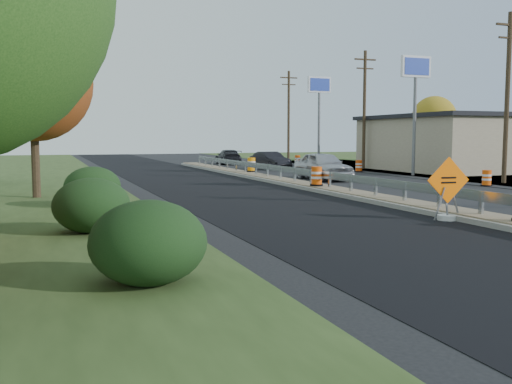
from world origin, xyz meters
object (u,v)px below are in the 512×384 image
object	(u,v)px
barrel_median_far	(251,165)
car_dark_mid	(270,161)
car_dark_far	(228,157)
barrel_shoulder_mid	(359,166)
caution_sign	(448,204)
barrel_shoulder_far	(297,160)
barrel_shoulder_near	(487,179)
car_silver	(323,166)
barrel_median_mid	(317,177)

from	to	relation	value
barrel_median_far	car_dark_mid	xyz separation A→B (m)	(3.73, 5.82, 0.02)
barrel_median_far	car_dark_far	bearing A→B (deg)	78.06
barrel_shoulder_mid	car_dark_mid	world-z (taller)	car_dark_mid
caution_sign	barrel_median_far	distance (m)	21.91
barrel_median_far	car_dark_mid	world-z (taller)	car_dark_mid
barrel_shoulder_mid	barrel_shoulder_far	world-z (taller)	barrel_shoulder_far
caution_sign	barrel_shoulder_near	distance (m)	13.76
car_silver	car_dark_mid	xyz separation A→B (m)	(1.07, 11.21, -0.14)
caution_sign	barrel_median_mid	xyz separation A→B (m)	(0.63, 10.38, 0.17)
caution_sign	car_silver	xyz separation A→B (m)	(4.11, 16.48, 0.35)
caution_sign	car_dark_mid	size ratio (longest dim) A/B	0.46
barrel_shoulder_far	barrel_median_mid	bearing A→B (deg)	-112.51
barrel_shoulder_near	car_dark_mid	distance (m)	18.99
barrel_median_mid	car_silver	world-z (taller)	car_silver
barrel_shoulder_mid	car_dark_far	bearing A→B (deg)	110.23
car_dark_far	barrel_shoulder_mid	bearing A→B (deg)	117.88
barrel_shoulder_mid	barrel_shoulder_far	xyz separation A→B (m)	(-0.00, 10.86, 0.02)
barrel_shoulder_far	car_silver	xyz separation A→B (m)	(-5.99, -16.75, 0.41)
caution_sign	barrel_shoulder_far	distance (m)	34.73
barrel_median_mid	car_dark_far	world-z (taller)	car_dark_far
barrel_shoulder_near	car_silver	distance (m)	9.32
caution_sign	barrel_median_mid	world-z (taller)	caution_sign
caution_sign	car_silver	size ratio (longest dim) A/B	0.40
barrel_shoulder_near	barrel_shoulder_mid	size ratio (longest dim) A/B	0.98
caution_sign	barrel_shoulder_near	size ratio (longest dim) A/B	2.32
barrel_median_mid	barrel_shoulder_near	size ratio (longest dim) A/B	1.09
barrel_median_mid	barrel_shoulder_far	size ratio (longest dim) A/B	1.02
barrel_median_far	barrel_shoulder_far	world-z (taller)	barrel_median_far
barrel_shoulder_far	car_silver	size ratio (longest dim) A/B	0.18
caution_sign	car_dark_far	xyz separation A→B (m)	(4.67, 37.10, 0.18)
barrel_median_far	barrel_shoulder_mid	size ratio (longest dim) A/B	1.10
barrel_shoulder_mid	caution_sign	bearing A→B (deg)	-114.30
barrel_shoulder_mid	barrel_median_mid	bearing A→B (deg)	-128.30
caution_sign	barrel_shoulder_mid	world-z (taller)	caution_sign
barrel_median_far	barrel_shoulder_near	xyz separation A→B (m)	(8.65, -12.52, -0.28)
barrel_median_mid	car_dark_far	xyz separation A→B (m)	(4.04, 26.72, 0.01)
barrel_median_mid	barrel_shoulder_far	world-z (taller)	barrel_median_mid
caution_sign	car_dark_far	size ratio (longest dim) A/B	0.42
barrel_shoulder_mid	car_silver	xyz separation A→B (m)	(-5.99, -5.89, 0.43)
barrel_median_mid	barrel_shoulder_far	bearing A→B (deg)	67.49
barrel_median_far	barrel_shoulder_mid	distance (m)	8.67
caution_sign	car_dark_mid	world-z (taller)	caution_sign
car_dark_far	barrel_median_far	bearing A→B (deg)	85.71
car_dark_mid	barrel_median_far	bearing A→B (deg)	-130.60
barrel_median_far	car_silver	world-z (taller)	car_silver
barrel_shoulder_near	car_dark_far	bearing A→B (deg)	101.07
barrel_median_mid	car_silver	size ratio (longest dim) A/B	0.19
barrel_shoulder_near	barrel_shoulder_far	distance (m)	23.88
barrel_median_mid	barrel_median_far	bearing A→B (deg)	85.93
barrel_median_mid	barrel_shoulder_near	distance (m)	9.53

